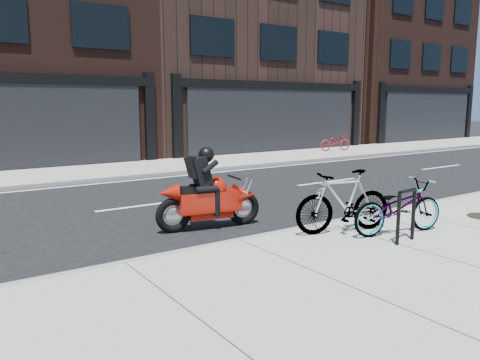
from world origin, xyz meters
TOP-DOWN VIEW (x-y plane):
  - ground at (0.00, 0.00)m, footprint 120.00×120.00m
  - sidewalk_near at (0.00, -5.00)m, footprint 60.00×6.00m
  - sidewalk_far at (0.00, 7.75)m, footprint 60.00×3.50m
  - building_mideast at (10.00, 14.50)m, footprint 12.00×10.00m
  - building_east at (22.00, 14.50)m, footprint 10.00×10.00m
  - bike_rack at (2.18, -3.61)m, footprint 0.53×0.12m
  - bicycle_front at (2.50, -3.21)m, footprint 1.91×1.02m
  - bicycle_rear at (1.79, -2.60)m, footprint 1.92×1.00m
  - motorcycle at (0.30, -0.64)m, footprint 2.12×0.75m
  - bicycle_far at (12.39, 7.95)m, footprint 1.73×0.92m

SIDE VIEW (x-z plane):
  - ground at x=0.00m, z-range 0.00..0.00m
  - sidewalk_near at x=0.00m, z-range 0.00..0.13m
  - sidewalk_far at x=0.00m, z-range 0.00..0.13m
  - bicycle_far at x=12.39m, z-range 0.13..0.99m
  - bicycle_front at x=2.50m, z-range 0.13..1.08m
  - motorcycle at x=0.30m, z-range -0.15..1.44m
  - bike_rack at x=2.18m, z-range 0.21..1.09m
  - bicycle_rear at x=1.79m, z-range 0.13..1.24m
  - building_mideast at x=10.00m, z-range 0.00..12.50m
  - building_east at x=22.00m, z-range 0.00..13.00m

